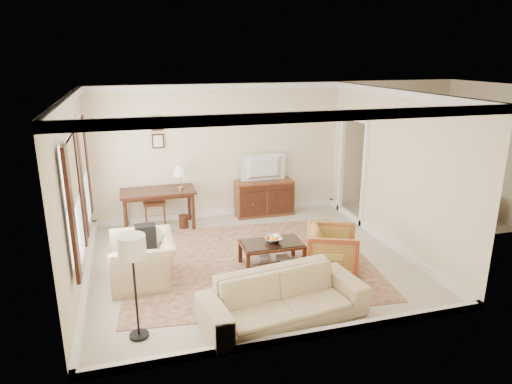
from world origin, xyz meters
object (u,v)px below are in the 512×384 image
sideboard (264,198)px  tv (264,160)px  striped_armchair (332,248)px  club_armchair (142,253)px  coffee_table (272,248)px  writing_desk (158,195)px  sofa (284,291)px

sideboard → tv: tv is taller
sideboard → tv: (0.00, -0.02, 0.88)m
striped_armchair → club_armchair: club_armchair is taller
tv → club_armchair: bearing=42.0°
tv → club_armchair: size_ratio=0.86×
sideboard → striped_armchair: size_ratio=1.54×
coffee_table → striped_armchair: size_ratio=1.25×
writing_desk → sideboard: bearing=4.8°
striped_armchair → sofa: bearing=155.5°
sideboard → sofa: size_ratio=0.57×
club_armchair → sofa: club_armchair is taller
writing_desk → sofa: (1.34, -3.97, -0.27)m
writing_desk → tv: tv is taller
writing_desk → club_armchair: size_ratio=1.33×
coffee_table → sofa: size_ratio=0.46×
tv → writing_desk: bearing=4.4°
tv → sofa: 4.34m
sideboard → coffee_table: bearing=-104.0°
coffee_table → sofa: sofa is taller
club_armchair → coffee_table: bearing=88.4°
tv → sofa: size_ratio=0.43×
tv → striped_armchair: 3.11m
tv → club_armchair: (-2.77, -2.49, -0.78)m
writing_desk → club_armchair: 2.36m
writing_desk → tv: size_ratio=1.55×
sideboard → striped_armchair: 3.01m
coffee_table → sideboard: bearing=76.0°
writing_desk → sofa: size_ratio=0.67×
coffee_table → striped_armchair: bearing=-25.7°
tv → striped_armchair: (0.27, -2.98, -0.85)m
club_armchair → sofa: (1.77, -1.65, -0.05)m
sideboard → striped_armchair: striped_armchair is taller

